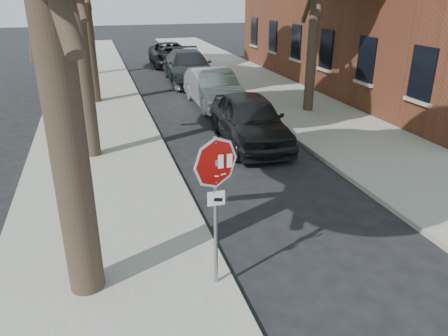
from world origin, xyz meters
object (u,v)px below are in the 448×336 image
at_px(stop_sign, 216,185).
at_px(car_b, 214,88).
at_px(car_a, 250,119).
at_px(car_c, 188,67).
at_px(car_d, 170,54).

xyz_separation_m(stop_sign, car_b, (3.22, 12.09, -1.16)).
distance_m(car_a, car_b, 5.07).
bearing_deg(stop_sign, car_c, 79.40).
bearing_deg(car_b, car_c, 88.51).
height_order(stop_sign, car_a, stop_sign).
bearing_deg(stop_sign, car_b, 75.07).
xyz_separation_m(car_a, car_d, (0.23, 16.42, -0.08)).
distance_m(car_b, car_c, 5.55).
xyz_separation_m(stop_sign, car_c, (3.30, 17.64, -1.12)).
relative_size(stop_sign, car_a, 0.55).
relative_size(stop_sign, car_d, 0.49).
distance_m(stop_sign, car_b, 12.56).
bearing_deg(car_c, car_d, 92.43).
xyz_separation_m(stop_sign, car_d, (3.30, 23.45, -1.22)).
bearing_deg(car_c, stop_sign, -98.17).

